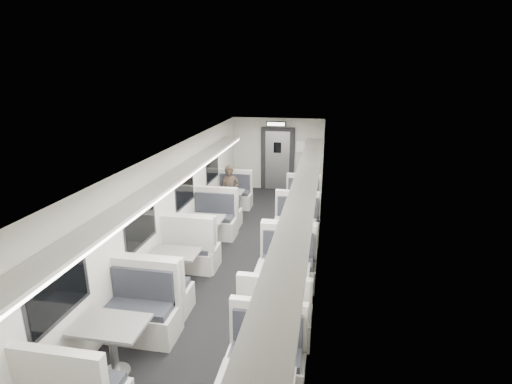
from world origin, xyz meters
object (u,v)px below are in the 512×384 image
at_px(booth_left_c, 177,269).
at_px(booth_right_a, 301,208).
at_px(booth_right_c, 282,288).
at_px(passenger, 230,192).
at_px(booth_right_b, 293,238).
at_px(vestibule_door, 277,159).
at_px(booth_left_a, 228,203).
at_px(booth_left_b, 203,234).
at_px(booth_left_d, 113,348).
at_px(exit_sign, 276,124).

distance_m(booth_left_c, booth_right_a, 4.38).
height_order(booth_right_c, passenger, passenger).
relative_size(booth_right_b, vestibule_door, 1.04).
bearing_deg(booth_left_a, booth_right_c, -64.65).
relative_size(booth_left_b, booth_right_a, 1.12).
relative_size(booth_left_d, vestibule_door, 1.06).
relative_size(booth_left_c, booth_left_d, 0.92).
relative_size(booth_left_a, booth_right_b, 0.94).
distance_m(booth_left_a, booth_left_c, 3.87).
xyz_separation_m(booth_left_d, vestibule_door, (1.00, 8.92, 0.64)).
height_order(booth_left_c, vestibule_door, vestibule_door).
distance_m(booth_left_c, booth_left_d, 2.27).
height_order(booth_left_b, exit_sign, exit_sign).
distance_m(booth_right_b, passenger, 2.83).
height_order(booth_right_a, passenger, passenger).
bearing_deg(passenger, exit_sign, 61.20).
bearing_deg(exit_sign, booth_left_c, -99.22).
distance_m(booth_right_c, exit_sign, 6.86).
distance_m(booth_left_a, booth_right_c, 4.67).
relative_size(booth_left_d, booth_right_c, 1.03).
xyz_separation_m(booth_left_a, booth_left_d, (0.00, -6.14, 0.03)).
bearing_deg(exit_sign, passenger, -111.43).
xyz_separation_m(booth_left_c, vestibule_door, (1.00, 6.65, 0.67)).
distance_m(booth_right_a, passenger, 1.96).
height_order(booth_left_c, passenger, passenger).
distance_m(booth_left_a, booth_right_a, 2.00).
distance_m(booth_left_c, exit_sign, 6.53).
bearing_deg(booth_left_c, booth_right_a, 62.85).
xyz_separation_m(booth_right_a, booth_right_b, (0.00, -2.14, 0.04)).
height_order(booth_left_a, vestibule_door, vestibule_door).
relative_size(booth_left_b, booth_right_c, 1.03).
xyz_separation_m(booth_left_c, passenger, (0.07, 3.80, 0.35)).
bearing_deg(vestibule_door, exit_sign, -90.00).
bearing_deg(booth_right_c, booth_right_b, 90.00).
distance_m(booth_left_d, passenger, 6.08).
xyz_separation_m(booth_left_c, booth_right_c, (2.00, -0.35, 0.02)).
bearing_deg(passenger, booth_left_d, -98.06).
relative_size(booth_left_c, booth_right_c, 0.95).
bearing_deg(booth_right_c, booth_left_c, 170.07).
relative_size(booth_left_a, booth_left_c, 1.00).
bearing_deg(booth_left_c, passenger, 88.90).
xyz_separation_m(booth_right_c, passenger, (-1.93, 4.15, 0.33)).
xyz_separation_m(booth_left_d, passenger, (0.07, 6.07, 0.32)).
relative_size(booth_left_c, vestibule_door, 0.98).
xyz_separation_m(booth_left_a, passenger, (0.07, -0.07, 0.35)).
xyz_separation_m(booth_left_c, exit_sign, (1.00, 6.16, 1.91)).
relative_size(passenger, vestibule_door, 0.69).
bearing_deg(booth_left_c, booth_right_c, -9.93).
bearing_deg(booth_left_b, passenger, 88.08).
distance_m(booth_right_a, vestibule_door, 3.01).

